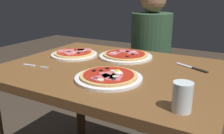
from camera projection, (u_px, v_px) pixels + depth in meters
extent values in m
cube|color=brown|center=(112.00, 71.00, 1.24)|extent=(1.11, 0.85, 0.04)
cylinder|color=#4A3018|center=(80.00, 95.00, 1.89)|extent=(0.07, 0.07, 0.73)
cylinder|color=#4A3018|center=(215.00, 128.00, 1.43)|extent=(0.07, 0.07, 0.73)
cylinder|color=white|center=(109.00, 78.00, 1.06)|extent=(0.30, 0.30, 0.01)
cylinder|color=tan|center=(109.00, 76.00, 1.06)|extent=(0.25, 0.25, 0.01)
cylinder|color=#A82314|center=(109.00, 74.00, 1.05)|extent=(0.22, 0.22, 0.00)
torus|color=black|center=(94.00, 71.00, 1.09)|extent=(0.02, 0.02, 0.00)
torus|color=black|center=(101.00, 70.00, 1.10)|extent=(0.02, 0.02, 0.00)
torus|color=black|center=(113.00, 79.00, 0.98)|extent=(0.02, 0.02, 0.00)
torus|color=black|center=(107.00, 68.00, 1.13)|extent=(0.02, 0.02, 0.00)
torus|color=black|center=(96.00, 78.00, 0.99)|extent=(0.02, 0.02, 0.00)
torus|color=black|center=(114.00, 79.00, 0.98)|extent=(0.02, 0.02, 0.00)
cube|color=#C65B66|center=(116.00, 77.00, 1.02)|extent=(0.07, 0.11, 0.00)
cube|color=#C65B66|center=(101.00, 77.00, 1.01)|extent=(0.07, 0.10, 0.00)
cube|color=#D16B70|center=(108.00, 75.00, 1.03)|extent=(0.10, 0.10, 0.00)
cylinder|color=beige|center=(117.00, 75.00, 1.03)|extent=(0.02, 0.02, 0.00)
cylinder|color=beige|center=(115.00, 77.00, 1.01)|extent=(0.02, 0.02, 0.00)
cylinder|color=beige|center=(113.00, 71.00, 1.09)|extent=(0.03, 0.03, 0.00)
cylinder|color=beige|center=(101.00, 80.00, 0.98)|extent=(0.03, 0.03, 0.00)
ellipsoid|color=white|center=(118.00, 73.00, 1.04)|extent=(0.04, 0.03, 0.02)
cylinder|color=yellow|center=(118.00, 71.00, 1.04)|extent=(0.02, 0.02, 0.00)
cylinder|color=white|center=(126.00, 56.00, 1.42)|extent=(0.31, 0.31, 0.01)
cylinder|color=tan|center=(126.00, 55.00, 1.41)|extent=(0.26, 0.26, 0.01)
cylinder|color=#A82314|center=(126.00, 53.00, 1.41)|extent=(0.23, 0.23, 0.00)
torus|color=black|center=(133.00, 54.00, 1.38)|extent=(0.02, 0.02, 0.00)
torus|color=black|center=(127.00, 56.00, 1.33)|extent=(0.02, 0.02, 0.00)
torus|color=black|center=(118.00, 51.00, 1.45)|extent=(0.02, 0.02, 0.00)
cube|color=#C65B66|center=(133.00, 52.00, 1.42)|extent=(0.10, 0.10, 0.00)
cube|color=#C65B66|center=(115.00, 53.00, 1.41)|extent=(0.05, 0.09, 0.00)
cube|color=#D16B70|center=(124.00, 51.00, 1.46)|extent=(0.08, 0.08, 0.00)
cylinder|color=beige|center=(133.00, 52.00, 1.44)|extent=(0.03, 0.03, 0.00)
cylinder|color=beige|center=(114.00, 53.00, 1.40)|extent=(0.02, 0.02, 0.00)
cylinder|color=beige|center=(112.00, 53.00, 1.41)|extent=(0.02, 0.02, 0.00)
cylinder|color=white|center=(74.00, 55.00, 1.46)|extent=(0.28, 0.28, 0.01)
cylinder|color=#DBB26B|center=(74.00, 53.00, 1.45)|extent=(0.24, 0.24, 0.01)
cylinder|color=#B72D19|center=(74.00, 52.00, 1.45)|extent=(0.21, 0.21, 0.00)
torus|color=black|center=(79.00, 53.00, 1.41)|extent=(0.02, 0.02, 0.00)
torus|color=black|center=(86.00, 51.00, 1.44)|extent=(0.02, 0.02, 0.00)
torus|color=black|center=(70.00, 52.00, 1.43)|extent=(0.02, 0.02, 0.00)
torus|color=black|center=(75.00, 50.00, 1.48)|extent=(0.02, 0.02, 0.00)
cube|color=#C65B66|center=(80.00, 50.00, 1.47)|extent=(0.08, 0.10, 0.00)
cube|color=#D16B70|center=(84.00, 50.00, 1.49)|extent=(0.10, 0.09, 0.00)
cube|color=#D16B70|center=(66.00, 51.00, 1.46)|extent=(0.12, 0.12, 0.00)
cube|color=#D16B70|center=(69.00, 53.00, 1.41)|extent=(0.10, 0.08, 0.00)
cylinder|color=beige|center=(84.00, 51.00, 1.45)|extent=(0.03, 0.03, 0.00)
cylinder|color=beige|center=(74.00, 52.00, 1.42)|extent=(0.02, 0.02, 0.00)
cylinder|color=silver|center=(182.00, 97.00, 0.77)|extent=(0.07, 0.07, 0.10)
cylinder|color=silver|center=(181.00, 105.00, 0.77)|extent=(0.06, 0.06, 0.04)
cube|color=silver|center=(29.00, 65.00, 1.26)|extent=(0.08, 0.02, 0.00)
cube|color=silver|center=(43.00, 68.00, 1.22)|extent=(0.05, 0.01, 0.00)
cube|color=silver|center=(44.00, 67.00, 1.22)|extent=(0.05, 0.01, 0.00)
cube|color=silver|center=(44.00, 67.00, 1.23)|extent=(0.05, 0.01, 0.00)
cube|color=silver|center=(45.00, 67.00, 1.23)|extent=(0.05, 0.01, 0.00)
cube|color=silver|center=(184.00, 65.00, 1.25)|extent=(0.11, 0.07, 0.00)
cube|color=black|center=(200.00, 70.00, 1.18)|extent=(0.09, 0.06, 0.01)
cylinder|color=black|center=(148.00, 101.00, 2.09)|extent=(0.29, 0.29, 0.46)
cylinder|color=#2D4C33|center=(151.00, 46.00, 1.94)|extent=(0.32, 0.32, 0.52)
sphere|color=#9E7051|center=(153.00, 0.00, 1.84)|extent=(0.20, 0.20, 0.20)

